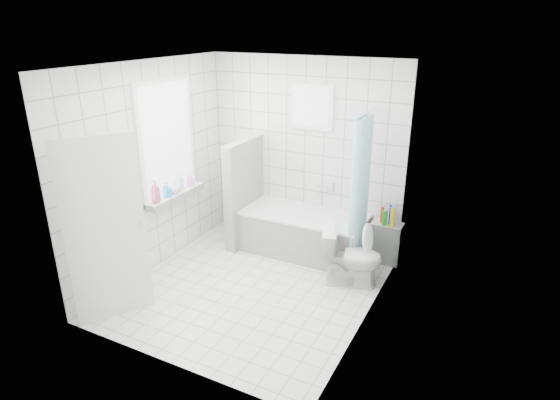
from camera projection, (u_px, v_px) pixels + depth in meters
The scene contains 19 objects.
ground at pixel (252, 287), 5.65m from camera, with size 3.00×3.00×0.00m, color white.
ceiling at pixel (246, 65), 4.70m from camera, with size 3.00×3.00×0.00m, color white.
wall_back at pixel (305, 154), 6.42m from camera, with size 2.80×0.02×2.60m, color white.
wall_front at pixel (159, 239), 3.93m from camera, with size 2.80×0.02×2.60m, color white.
wall_left at pixel (151, 169), 5.77m from camera, with size 0.02×3.00×2.60m, color white.
wall_right at pixel (372, 208), 4.58m from camera, with size 0.02×3.00×2.60m, color white.
window_left at pixel (168, 140), 5.89m from camera, with size 0.01×0.90×1.40m, color white.
window_back at pixel (311, 107), 6.11m from camera, with size 0.50×0.01×0.50m, color white.
window_sill at pixel (176, 196), 6.14m from camera, with size 0.18×1.02×0.08m, color white.
door at pixel (106, 232), 4.77m from camera, with size 0.04×0.80×2.00m, color silver.
bathtub at pixel (304, 233), 6.40m from camera, with size 1.67×0.77×0.58m.
partition_wall at pixel (244, 192), 6.57m from camera, with size 0.15×0.85×1.50m, color white.
tiled_ledge at pixel (386, 242), 6.17m from camera, with size 0.40×0.24×0.55m, color white.
toilet at pixel (352, 257), 5.60m from camera, with size 0.40×0.71×0.72m, color white.
curtain_rod at pixel (366, 114), 5.43m from camera, with size 0.02×0.02×0.80m, color silver.
shower_curtain at pixel (358, 190), 5.65m from camera, with size 0.14×0.48×1.78m, color #42B6C2, non-canonical shape.
tub_faucet at pixel (321, 188), 6.44m from camera, with size 0.18×0.06×0.06m, color silver.
sill_bottles at pixel (172, 186), 6.02m from camera, with size 0.13×0.83×0.29m.
ledge_bottles at pixel (388, 216), 6.00m from camera, with size 0.21×0.13×0.27m.
Camera 1 is at (2.52, -4.19, 3.03)m, focal length 30.00 mm.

